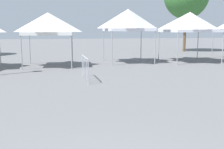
{
  "coord_description": "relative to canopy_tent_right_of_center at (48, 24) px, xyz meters",
  "views": [
    {
      "loc": [
        -0.6,
        -2.55,
        2.26
      ],
      "look_at": [
        0.58,
        3.19,
        1.3
      ],
      "focal_mm": 43.45,
      "sensor_mm": 36.0,
      "label": 1
    }
  ],
  "objects": [
    {
      "name": "canopy_tent_behind_right",
      "position": [
        5.4,
        1.14,
        0.3
      ],
      "size": [
        3.14,
        3.14,
        3.7
      ],
      "color": "#9E9EA3",
      "rests_on": "ground"
    },
    {
      "name": "canopy_tent_right_of_center",
      "position": [
        0.0,
        0.0,
        0.0
      ],
      "size": [
        3.17,
        3.17,
        3.33
      ],
      "color": "#9E9EA3",
      "rests_on": "ground"
    },
    {
      "name": "crowd_barrier_by_lift",
      "position": [
        1.7,
        -5.23,
        -1.89
      ],
      "size": [
        0.11,
        2.1,
        1.08
      ],
      "color": "#B7BABF",
      "rests_on": "ground"
    },
    {
      "name": "canopy_tent_behind_left",
      "position": [
        9.86,
        0.74,
        0.18
      ],
      "size": [
        3.48,
        3.48,
        3.53
      ],
      "color": "#9E9EA3",
      "rests_on": "ground"
    }
  ]
}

